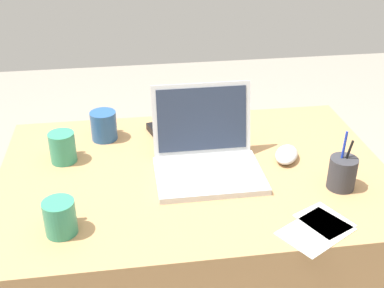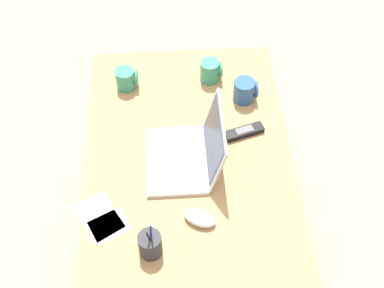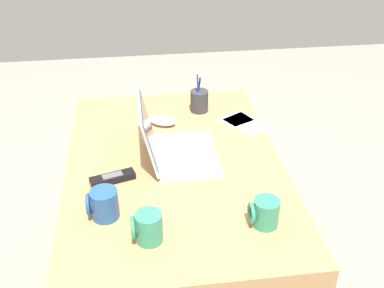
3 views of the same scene
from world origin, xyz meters
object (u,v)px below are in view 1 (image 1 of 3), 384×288
object	(u,v)px
cordless_phone	(160,134)
pen_holder	(342,173)
laptop	(207,156)
coffee_mug_tall	(104,125)
coffee_mug_spare	(60,216)
computer_mouse	(286,154)
coffee_mug_white	(63,147)

from	to	relation	value
cordless_phone	pen_holder	bearing A→B (deg)	-37.96
laptop	coffee_mug_tall	distance (m)	0.39
coffee_mug_spare	pen_holder	bearing A→B (deg)	6.48
computer_mouse	pen_holder	distance (m)	0.20
cordless_phone	coffee_mug_spare	bearing A→B (deg)	-121.92
coffee_mug_spare	pen_holder	xyz separation A→B (m)	(0.76, 0.09, 0.00)
cordless_phone	pen_holder	size ratio (longest dim) A/B	0.93
laptop	computer_mouse	size ratio (longest dim) A/B	2.73
coffee_mug_white	coffee_mug_tall	bearing A→B (deg)	46.36
cordless_phone	coffee_mug_tall	bearing A→B (deg)	172.89
cordless_phone	coffee_mug_white	bearing A→B (deg)	-160.99
cordless_phone	pen_holder	xyz separation A→B (m)	(0.48, -0.37, 0.04)
computer_mouse	coffee_mug_spare	world-z (taller)	coffee_mug_spare
computer_mouse	coffee_mug_tall	world-z (taller)	coffee_mug_tall
cordless_phone	computer_mouse	bearing A→B (deg)	-28.39
coffee_mug_spare	cordless_phone	bearing A→B (deg)	58.08
pen_holder	cordless_phone	bearing A→B (deg)	142.04
laptop	coffee_mug_white	size ratio (longest dim) A/B	3.25
coffee_mug_white	cordless_phone	distance (m)	0.33
laptop	coffee_mug_tall	bearing A→B (deg)	140.62
cordless_phone	laptop	bearing A→B (deg)	-62.32
computer_mouse	cordless_phone	world-z (taller)	computer_mouse
laptop	coffee_mug_tall	xyz separation A→B (m)	(-0.30, 0.25, 0.00)
coffee_mug_tall	cordless_phone	bearing A→B (deg)	-7.11
coffee_mug_white	coffee_mug_tall	distance (m)	0.18
coffee_mug_white	pen_holder	size ratio (longest dim) A/B	0.55
computer_mouse	pen_holder	world-z (taller)	pen_holder
coffee_mug_white	coffee_mug_tall	world-z (taller)	coffee_mug_tall
laptop	coffee_mug_white	bearing A→B (deg)	164.31
coffee_mug_white	cordless_phone	xyz separation A→B (m)	(0.31, 0.11, -0.04)
laptop	pen_holder	distance (m)	0.39
laptop	computer_mouse	distance (m)	0.26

